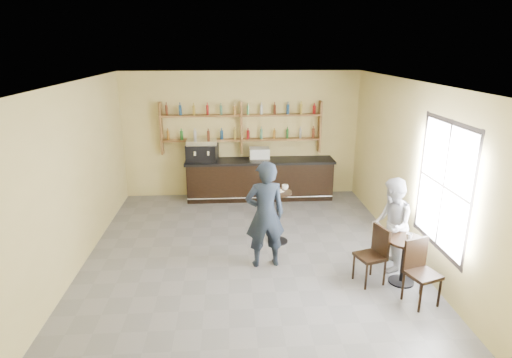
{
  "coord_description": "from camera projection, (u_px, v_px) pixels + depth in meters",
  "views": [
    {
      "loc": [
        -0.33,
        -7.29,
        3.79
      ],
      "look_at": [
        0.2,
        0.8,
        1.25
      ],
      "focal_mm": 30.0,
      "sensor_mm": 36.0,
      "label": 1
    }
  ],
  "objects": [
    {
      "name": "chair_south",
      "position": [
        423.0,
        274.0,
        6.44
      ],
      "size": [
        0.55,
        0.55,
        1.0
      ],
      "primitive_type": null,
      "rotation": [
        0.0,
        0.0,
        0.33
      ],
      "color": "black",
      "rests_on": "floor"
    },
    {
      "name": "donut",
      "position": [
        279.0,
        190.0,
        8.3
      ],
      "size": [
        0.14,
        0.14,
        0.04
      ],
      "primitive_type": "torus",
      "rotation": [
        0.0,
        0.0,
        0.31
      ],
      "color": "tan",
      "rests_on": "napkin"
    },
    {
      "name": "cup_pedestal",
      "position": [
        285.0,
        187.0,
        8.4
      ],
      "size": [
        0.16,
        0.16,
        0.1
      ],
      "primitive_type": "imported",
      "rotation": [
        0.0,
        0.0,
        -0.29
      ],
      "color": "white",
      "rests_on": "pedestal_table"
    },
    {
      "name": "chair_west",
      "position": [
        370.0,
        256.0,
        7.02
      ],
      "size": [
        0.53,
        0.53,
        0.97
      ],
      "primitive_type": null,
      "rotation": [
        0.0,
        0.0,
        -1.26
      ],
      "color": "black",
      "rests_on": "floor"
    },
    {
      "name": "floor",
      "position": [
        248.0,
        255.0,
        8.1
      ],
      "size": [
        7.0,
        7.0,
        0.0
      ],
      "primitive_type": "plane",
      "color": "slate",
      "rests_on": "ground"
    },
    {
      "name": "wall_back",
      "position": [
        241.0,
        135.0,
        10.95
      ],
      "size": [
        7.0,
        0.0,
        7.0
      ],
      "primitive_type": "plane",
      "rotation": [
        1.57,
        0.0,
        0.0
      ],
      "color": "#D6C379",
      "rests_on": "floor"
    },
    {
      "name": "window_frame",
      "position": [
        443.0,
        186.0,
        6.64
      ],
      "size": [
        0.04,
        1.7,
        2.1
      ],
      "primitive_type": null,
      "color": "black",
      "rests_on": "wall_right"
    },
    {
      "name": "espresso_machine",
      "position": [
        202.0,
        150.0,
        10.65
      ],
      "size": [
        0.81,
        0.59,
        0.54
      ],
      "primitive_type": null,
      "rotation": [
        0.0,
        0.0,
        -0.15
      ],
      "color": "black",
      "rests_on": "bar_counter"
    },
    {
      "name": "pastry_case",
      "position": [
        259.0,
        154.0,
        10.78
      ],
      "size": [
        0.52,
        0.42,
        0.31
      ],
      "primitive_type": null,
      "rotation": [
        0.0,
        0.0,
        0.02
      ],
      "color": "silver",
      "rests_on": "bar_counter"
    },
    {
      "name": "liquor_bottles",
      "position": [
        241.0,
        121.0,
        10.72
      ],
      "size": [
        3.68,
        0.1,
        1.0
      ],
      "primitive_type": null,
      "color": "#8C5919",
      "rests_on": "shelf_unit"
    },
    {
      "name": "shelf_unit",
      "position": [
        241.0,
        128.0,
        10.77
      ],
      "size": [
        4.0,
        0.26,
        1.4
      ],
      "primitive_type": null,
      "color": "brown",
      "rests_on": "wall_back"
    },
    {
      "name": "cafe_table",
      "position": [
        403.0,
        261.0,
        7.04
      ],
      "size": [
        0.76,
        0.76,
        0.79
      ],
      "primitive_type": null,
      "rotation": [
        0.0,
        0.0,
        0.26
      ],
      "color": "black",
      "rests_on": "floor"
    },
    {
      "name": "wall_front",
      "position": [
        264.0,
        274.0,
        4.29
      ],
      "size": [
        7.0,
        0.0,
        7.0
      ],
      "primitive_type": "plane",
      "rotation": [
        -1.57,
        0.0,
        0.0
      ],
      "color": "#D6C379",
      "rests_on": "floor"
    },
    {
      "name": "wall_right",
      "position": [
        412.0,
        171.0,
        7.81
      ],
      "size": [
        0.0,
        7.0,
        7.0
      ],
      "primitive_type": "plane",
      "rotation": [
        1.57,
        0.0,
        -1.57
      ],
      "color": "#D6C379",
      "rests_on": "floor"
    },
    {
      "name": "ceiling",
      "position": [
        247.0,
        82.0,
        7.14
      ],
      "size": [
        7.0,
        7.0,
        0.0
      ],
      "primitive_type": "plane",
      "rotation": [
        3.14,
        0.0,
        0.0
      ],
      "color": "white",
      "rests_on": "wall_back"
    },
    {
      "name": "pedestal_table",
      "position": [
        278.0,
        217.0,
        8.47
      ],
      "size": [
        0.57,
        0.57,
        1.07
      ],
      "primitive_type": null,
      "rotation": [
        0.0,
        0.0,
        0.11
      ],
      "color": "black",
      "rests_on": "floor"
    },
    {
      "name": "man_main",
      "position": [
        265.0,
        215.0,
        7.46
      ],
      "size": [
        0.76,
        0.55,
        1.93
      ],
      "primitive_type": "imported",
      "rotation": [
        0.0,
        0.0,
        3.26
      ],
      "color": "black",
      "rests_on": "floor"
    },
    {
      "name": "bar_counter",
      "position": [
        260.0,
        179.0,
        10.97
      ],
      "size": [
        3.77,
        0.73,
        1.02
      ],
      "primitive_type": null,
      "color": "black",
      "rests_on": "floor"
    },
    {
      "name": "wall_left",
      "position": [
        76.0,
        177.0,
        7.43
      ],
      "size": [
        0.0,
        7.0,
        7.0
      ],
      "primitive_type": "plane",
      "rotation": [
        1.57,
        0.0,
        1.57
      ],
      "color": "#D6C379",
      "rests_on": "floor"
    },
    {
      "name": "napkin",
      "position": [
        279.0,
        191.0,
        8.31
      ],
      "size": [
        0.24,
        0.24,
        0.0
      ],
      "primitive_type": "cube",
      "rotation": [
        0.0,
        0.0,
        0.54
      ],
      "color": "white",
      "rests_on": "pedestal_table"
    },
    {
      "name": "cup_cafe",
      "position": [
        409.0,
        236.0,
        6.91
      ],
      "size": [
        0.11,
        0.11,
        0.1
      ],
      "primitive_type": "imported",
      "rotation": [
        0.0,
        0.0,
        0.01
      ],
      "color": "white",
      "rests_on": "cafe_table"
    },
    {
      "name": "patron_second",
      "position": [
        391.0,
        225.0,
        7.38
      ],
      "size": [
        0.8,
        0.93,
        1.66
      ],
      "primitive_type": "imported",
      "rotation": [
        0.0,
        0.0,
        -1.81
      ],
      "color": "gray",
      "rests_on": "floor"
    },
    {
      "name": "window_pane",
      "position": [
        444.0,
        186.0,
        6.64
      ],
      "size": [
        0.0,
        2.0,
        2.0
      ],
      "primitive_type": "plane",
      "rotation": [
        1.57,
        0.0,
        -1.57
      ],
      "color": "white",
      "rests_on": "wall_right"
    }
  ]
}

